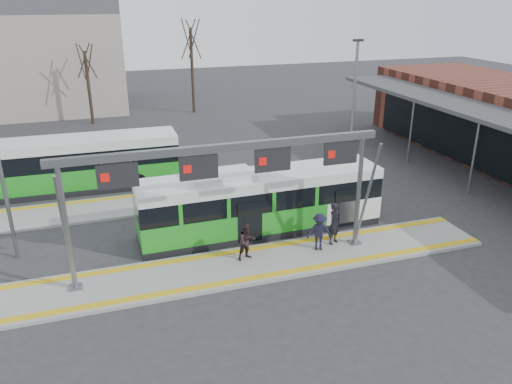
# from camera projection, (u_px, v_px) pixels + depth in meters

# --- Properties ---
(ground) EXTENTS (120.00, 120.00, 0.00)m
(ground) POSITION_uv_depth(u_px,v_px,m) (240.00, 268.00, 20.82)
(ground) COLOR #2D2D30
(ground) RESTS_ON ground
(platform_main) EXTENTS (22.00, 3.00, 0.15)m
(platform_main) POSITION_uv_depth(u_px,v_px,m) (240.00, 266.00, 20.79)
(platform_main) COLOR gray
(platform_main) RESTS_ON ground
(platform_second) EXTENTS (20.00, 3.00, 0.15)m
(platform_second) POSITION_uv_depth(u_px,v_px,m) (126.00, 206.00, 26.70)
(platform_second) COLOR gray
(platform_second) RESTS_ON ground
(tactile_main) EXTENTS (22.00, 2.65, 0.02)m
(tactile_main) POSITION_uv_depth(u_px,v_px,m) (240.00, 265.00, 20.76)
(tactile_main) COLOR gold
(tactile_main) RESTS_ON platform_main
(tactile_second) EXTENTS (20.00, 0.35, 0.02)m
(tactile_second) POSITION_uv_depth(u_px,v_px,m) (125.00, 197.00, 27.69)
(tactile_second) COLOR gold
(tactile_second) RESTS_ON platform_second
(gantry) EXTENTS (13.00, 1.68, 5.20)m
(gantry) POSITION_uv_depth(u_px,v_px,m) (228.00, 170.00, 19.35)
(gantry) COLOR slate
(gantry) RESTS_ON platform_main
(hero_bus) EXTENTS (11.64, 2.68, 3.19)m
(hero_bus) POSITION_uv_depth(u_px,v_px,m) (260.00, 203.00, 23.60)
(hero_bus) COLOR black
(hero_bus) RESTS_ON ground
(bg_bus_green) EXTENTS (12.24, 2.73, 3.05)m
(bg_bus_green) POSITION_uv_depth(u_px,v_px,m) (70.00, 165.00, 28.59)
(bg_bus_green) COLOR black
(bg_bus_green) RESTS_ON ground
(passenger_a) EXTENTS (0.85, 0.75, 1.95)m
(passenger_a) POSITION_uv_depth(u_px,v_px,m) (335.00, 223.00, 22.25)
(passenger_a) COLOR black
(passenger_a) RESTS_ON platform_main
(passenger_b) EXTENTS (0.91, 0.78, 1.63)m
(passenger_b) POSITION_uv_depth(u_px,v_px,m) (247.00, 242.00, 20.96)
(passenger_b) COLOR black
(passenger_b) RESTS_ON platform_main
(passenger_c) EXTENTS (1.24, 0.90, 1.72)m
(passenger_c) POSITION_uv_depth(u_px,v_px,m) (319.00, 232.00, 21.70)
(passenger_c) COLOR black
(passenger_c) RESTS_ON platform_main
(tree_left) EXTENTS (1.40, 1.40, 7.04)m
(tree_left) POSITION_uv_depth(u_px,v_px,m) (86.00, 62.00, 41.89)
(tree_left) COLOR #382B21
(tree_left) RESTS_ON ground
(tree_mid) EXTENTS (1.40, 1.40, 8.84)m
(tree_mid) POSITION_uv_depth(u_px,v_px,m) (191.00, 40.00, 45.67)
(tree_mid) COLOR #382B21
(tree_mid) RESTS_ON ground
(lamp_west) EXTENTS (0.50, 0.25, 7.46)m
(lamp_west) POSITION_uv_depth(u_px,v_px,m) (1.00, 171.00, 20.17)
(lamp_west) COLOR slate
(lamp_west) RESTS_ON ground
(lamp_east) EXTENTS (0.50, 0.25, 8.52)m
(lamp_east) POSITION_uv_depth(u_px,v_px,m) (353.00, 117.00, 26.75)
(lamp_east) COLOR slate
(lamp_east) RESTS_ON ground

